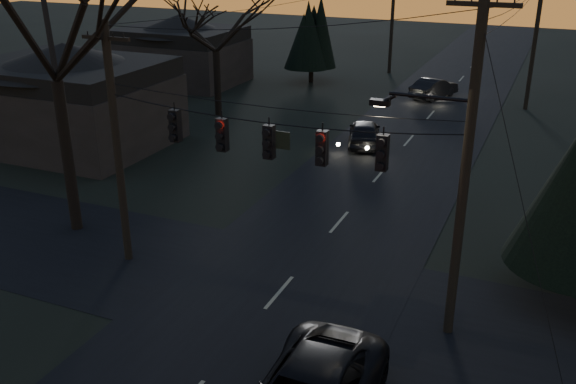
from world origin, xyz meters
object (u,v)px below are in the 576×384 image
at_px(bare_tree_left, 48,13).
at_px(sedan_oncoming_a, 364,133).
at_px(utility_pole_far_l, 389,73).
at_px(utility_pole_right, 448,331).
at_px(utility_pole_left, 129,259).
at_px(sedan_oncoming_b, 434,88).
at_px(utility_pole_far_r, 525,109).

relative_size(bare_tree_left, sedan_oncoming_a, 2.85).
distance_m(utility_pole_far_l, bare_tree_left, 35.85).
relative_size(utility_pole_right, utility_pole_left, 1.18).
bearing_deg(utility_pole_far_l, utility_pole_left, -90.00).
bearing_deg(sedan_oncoming_b, utility_pole_far_r, -165.20).
relative_size(utility_pole_left, sedan_oncoming_a, 2.02).
bearing_deg(utility_pole_right, utility_pole_far_r, 90.00).
height_order(utility_pole_far_l, bare_tree_left, bare_tree_left).
bearing_deg(bare_tree_left, utility_pole_left, -20.68).
xyz_separation_m(utility_pole_left, utility_pole_far_r, (11.50, 28.00, 0.00)).
bearing_deg(utility_pole_far_l, utility_pole_right, -72.28).
relative_size(utility_pole_far_r, sedan_oncoming_b, 2.00).
bearing_deg(utility_pole_left, utility_pole_right, 0.00).
xyz_separation_m(utility_pole_left, sedan_oncoming_a, (3.88, 16.26, 0.72)).
height_order(utility_pole_left, utility_pole_far_r, same).
bearing_deg(utility_pole_left, bare_tree_left, 159.32).
height_order(utility_pole_left, sedan_oncoming_a, utility_pole_left).
relative_size(utility_pole_far_l, sedan_oncoming_b, 1.88).
bearing_deg(utility_pole_far_l, utility_pole_far_r, -34.82).
height_order(sedan_oncoming_a, sedan_oncoming_b, sedan_oncoming_a).
distance_m(utility_pole_right, sedan_oncoming_a, 17.97).
relative_size(utility_pole_right, sedan_oncoming_b, 2.35).
distance_m(utility_pole_far_r, sedan_oncoming_b, 6.38).
xyz_separation_m(utility_pole_far_r, bare_tree_left, (-14.98, -26.69, 8.36)).
relative_size(utility_pole_left, bare_tree_left, 0.71).
height_order(utility_pole_far_r, bare_tree_left, bare_tree_left).
bearing_deg(bare_tree_left, utility_pole_far_l, 84.27).
relative_size(utility_pole_right, utility_pole_far_l, 1.25).
distance_m(utility_pole_left, bare_tree_left, 9.15).
relative_size(bare_tree_left, sedan_oncoming_b, 2.81).
xyz_separation_m(utility_pole_left, sedan_oncoming_b, (5.20, 28.72, 0.70)).
distance_m(utility_pole_far_r, bare_tree_left, 31.73).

